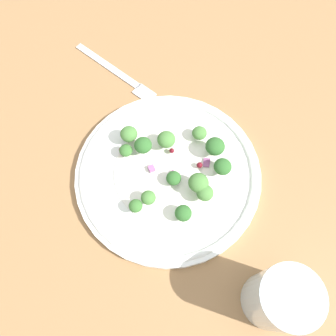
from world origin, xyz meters
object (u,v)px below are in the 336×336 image
Objects in this scene: water_glass at (279,299)px; broccoli_floret_0 at (148,198)px; broccoli_floret_1 at (129,134)px; broccoli_floret_2 at (199,182)px; fork at (118,75)px; plate at (168,173)px.

broccoli_floret_0 is at bearing 107.95° from water_glass.
water_glass reaches higher than broccoli_floret_0.
water_glass is at bearing -82.95° from broccoli_floret_1.
water_glass is (-0.76, -17.69, 1.28)cm from broccoli_floret_2.
broccoli_floret_2 is at bearing -90.84° from fork.
broccoli_floret_0 is 20.88cm from water_glass.
plate is 5.90cm from broccoli_floret_0.
broccoli_floret_0 is at bearing -152.41° from plate.
plate is 8.40cm from broccoli_floret_1.
plate is 9.56× the size of broccoli_floret_2.
broccoli_floret_0 is at bearing 163.76° from broccoli_floret_2.
broccoli_floret_1 reaches higher than fork.
broccoli_floret_1 is (-2.17, 7.76, 2.36)cm from plate.
broccoli_floret_0 reaches higher than plate.
broccoli_floret_2 is 17.75cm from water_glass.
broccoli_floret_0 is at bearing -104.62° from broccoli_floret_1.
broccoli_floret_2 is at bearing -63.46° from plate.
plate reaches higher than fork.
broccoli_floret_0 is 0.73× the size of broccoli_floret_2.
fork is (7.54, 23.67, -2.81)cm from broccoli_floret_0.
fork is 1.82× the size of water_glass.
water_glass is at bearing -86.02° from plate.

